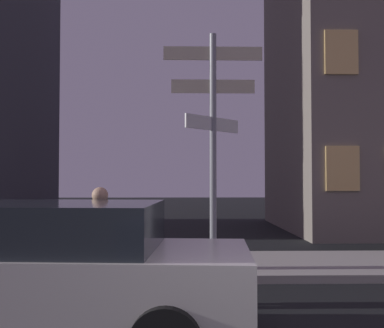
{
  "coord_description": "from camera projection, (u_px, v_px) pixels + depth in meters",
  "views": [
    {
      "loc": [
        -0.88,
        -2.17,
        1.72
      ],
      "look_at": [
        -0.7,
        5.48,
        1.97
      ],
      "focal_mm": 42.8,
      "sensor_mm": 36.0,
      "label": 1
    }
  ],
  "objects": [
    {
      "name": "car_near_left",
      "position": [
        37.0,
        266.0,
        4.86
      ],
      "size": [
        4.77,
        2.25,
        1.46
      ],
      "color": "beige",
      "rests_on": "ground_plane"
    },
    {
      "name": "sidewalk_kerb",
      "position": [
        227.0,
        265.0,
        8.72
      ],
      "size": [
        40.0,
        2.54,
        0.14
      ],
      "primitive_type": "cube",
      "color": "#9E9991",
      "rests_on": "ground_plane"
    },
    {
      "name": "signpost",
      "position": [
        213.0,
        127.0,
        8.07
      ],
      "size": [
        1.76,
        1.01,
        4.16
      ],
      "color": "gray",
      "rests_on": "sidewalk_kerb"
    },
    {
      "name": "cyclist",
      "position": [
        103.0,
        251.0,
        6.15
      ],
      "size": [
        1.82,
        0.35,
        1.61
      ],
      "color": "black",
      "rests_on": "ground_plane"
    }
  ]
}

